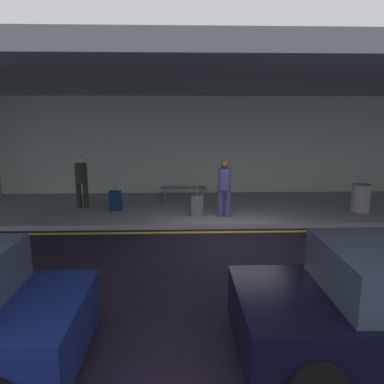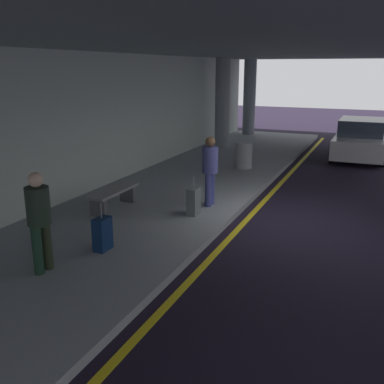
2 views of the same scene
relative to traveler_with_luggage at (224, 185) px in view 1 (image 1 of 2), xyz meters
The scene contains 11 objects.
ground_plane 2.09m from the traveler_with_luggage, 90.01° to the right, with size 60.00×60.00×0.00m, color black.
sidewalk 1.69m from the traveler_with_luggage, 90.01° to the left, with size 26.00×4.20×0.15m, color gray.
lane_stripe_yellow 1.51m from the traveler_with_luggage, 90.02° to the right, with size 26.00×0.14×0.01m, color yellow.
ceiling_overhang 2.96m from the traveler_with_luggage, 90.02° to the left, with size 28.00×13.20×0.30m, color gray.
terminal_back_wall 3.67m from the traveler_with_luggage, 90.01° to the left, with size 26.00×0.30×3.80m, color #A9B6AE.
traveler_with_luggage is the anchor object (origin of this frame).
person_waiting_for_ride 4.62m from the traveler_with_luggage, 164.79° to the left, with size 0.38×0.38×1.68m.
suitcase_upright_primary 1.03m from the traveler_with_luggage, behind, with size 0.36×0.22×0.90m.
suitcase_upright_secondary 3.49m from the traveler_with_luggage, 166.17° to the left, with size 0.36×0.22×0.90m.
bench_metal 2.39m from the traveler_with_luggage, 120.52° to the left, with size 1.60×0.50×0.48m.
trash_bin_steel 4.37m from the traveler_with_luggage, ahead, with size 0.56×0.56×0.85m, color gray.
Camera 1 is at (-1.28, -8.52, 3.06)m, focal length 33.76 mm.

